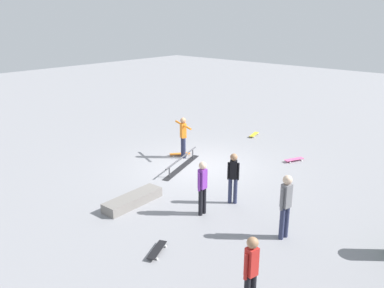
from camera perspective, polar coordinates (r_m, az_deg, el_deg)
ground_plane at (r=14.63m, az=0.96°, el=-3.22°), size 60.00×60.00×0.00m
grind_rail at (r=14.48m, az=-1.48°, el=-2.70°), size 2.65×1.10×0.40m
skate_ledge at (r=11.88m, az=-8.46°, el=-7.93°), size 1.93×0.61×0.28m
skater_main at (r=15.24m, az=-1.27°, el=1.36°), size 0.53×1.23×1.60m
skateboard_main at (r=15.71m, az=-1.75°, el=-1.41°), size 0.76×0.64×0.09m
bystander_red_shirt at (r=7.65m, az=8.46°, el=-17.47°), size 0.36×0.22×1.56m
bystander_purple_shirt at (r=10.90m, az=1.51°, el=-5.90°), size 0.35×0.21×1.56m
bystander_black_shirt at (r=11.59m, az=5.93°, el=-4.52°), size 0.26×0.33×1.55m
bystander_grey_shirt at (r=10.01m, az=13.27°, el=-8.27°), size 0.38×0.23×1.68m
loose_skateboard_yellow at (r=18.46m, az=8.89°, el=1.36°), size 0.82×0.40×0.09m
loose_skateboard_black at (r=9.64m, az=-5.04°, el=-14.86°), size 0.81×0.51×0.09m
loose_skateboard_pink at (r=15.59m, az=14.43°, el=-2.15°), size 0.81×0.50×0.09m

